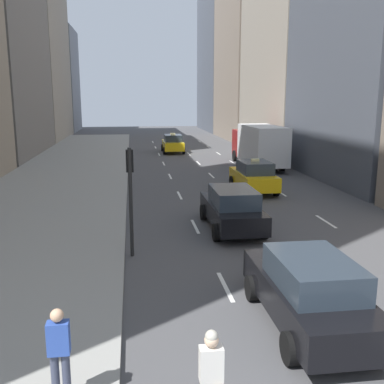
# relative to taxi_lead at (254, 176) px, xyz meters

# --- Properties ---
(sidewalk_left) EXTENTS (8.00, 66.00, 0.15)m
(sidewalk_left) POSITION_rel_taxi_lead_xyz_m (-11.00, 6.53, -0.81)
(sidewalk_left) COLOR gray
(sidewalk_left) RESTS_ON ground
(lane_markings) EXTENTS (5.72, 56.00, 0.01)m
(lane_markings) POSITION_rel_taxi_lead_xyz_m (-1.40, 2.53, -0.87)
(lane_markings) COLOR white
(lane_markings) RESTS_ON ground
(taxi_lead) EXTENTS (2.02, 4.40, 1.87)m
(taxi_lead) POSITION_rel_taxi_lead_xyz_m (0.00, 0.00, 0.00)
(taxi_lead) COLOR yellow
(taxi_lead) RESTS_ON ground
(taxi_second) EXTENTS (2.02, 4.40, 1.87)m
(taxi_second) POSITION_rel_taxi_lead_xyz_m (-2.80, 18.76, 0.00)
(taxi_second) COLOR yellow
(taxi_second) RESTS_ON ground
(sedan_black_near) EXTENTS (2.02, 4.77, 1.69)m
(sedan_black_near) POSITION_rel_taxi_lead_xyz_m (-2.80, -7.02, -0.02)
(sedan_black_near) COLOR black
(sedan_black_near) RESTS_ON ground
(sedan_silver_behind) EXTENTS (2.02, 4.64, 1.72)m
(sedan_silver_behind) POSITION_rel_taxi_lead_xyz_m (-2.80, -14.88, -0.01)
(sedan_silver_behind) COLOR black
(sedan_silver_behind) RESTS_ON ground
(box_truck) EXTENTS (2.58, 8.40, 3.15)m
(box_truck) POSITION_rel_taxi_lead_xyz_m (2.80, 8.93, 0.83)
(box_truck) COLOR maroon
(box_truck) RESTS_ON ground
(skateboarder) EXTENTS (0.36, 0.80, 1.75)m
(skateboarder) POSITION_rel_taxi_lead_xyz_m (-5.56, -17.87, 0.08)
(skateboarder) COLOR brown
(skateboarder) RESTS_ON ground
(pedestrian_near_curb) EXTENTS (0.36, 0.22, 1.65)m
(pedestrian_near_curb) POSITION_rel_taxi_lead_xyz_m (-7.94, -16.97, 0.19)
(pedestrian_near_curb) COLOR #383D51
(pedestrian_near_curb) RESTS_ON sidewalk_left
(traffic_light_pole) EXTENTS (0.24, 0.42, 3.60)m
(traffic_light_pole) POSITION_rel_taxi_lead_xyz_m (-6.75, -9.52, 1.53)
(traffic_light_pole) COLOR black
(traffic_light_pole) RESTS_ON ground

